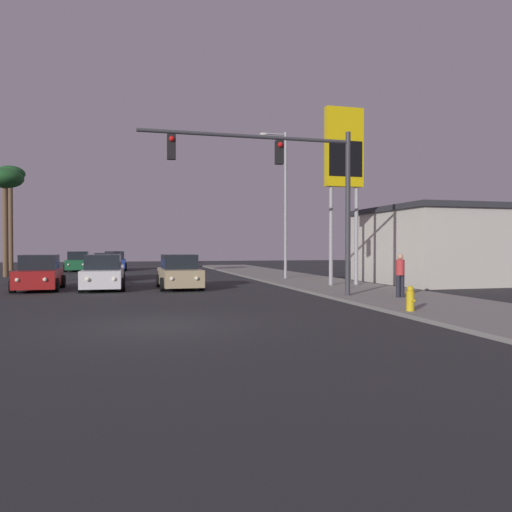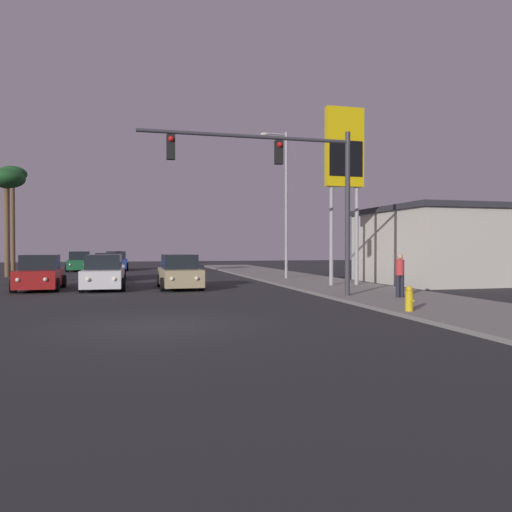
{
  "view_description": "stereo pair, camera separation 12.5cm",
  "coord_description": "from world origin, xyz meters",
  "px_view_note": "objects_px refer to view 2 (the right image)",
  "views": [
    {
      "loc": [
        -0.84,
        -13.15,
        2.05
      ],
      "look_at": [
        4.91,
        8.6,
        1.64
      ],
      "focal_mm": 35.0,
      "sensor_mm": 36.0,
      "label": 1
    },
    {
      "loc": [
        -0.71,
        -13.19,
        2.05
      ],
      "look_at": [
        4.91,
        8.6,
        1.64
      ],
      "focal_mm": 35.0,
      "sensor_mm": 36.0,
      "label": 2
    }
  ],
  "objects_px": {
    "car_blue": "(116,262)",
    "gas_station_sign": "(344,157)",
    "car_red": "(40,274)",
    "traffic_light_mast": "(290,176)",
    "car_tan": "(180,273)",
    "car_white": "(104,274)",
    "fire_hydrant": "(409,299)",
    "palm_tree_far": "(12,180)",
    "palm_tree_mid": "(7,183)",
    "street_lamp": "(284,197)",
    "car_silver": "(109,268)",
    "car_green": "(80,262)",
    "pedestrian_on_sidewalk": "(400,273)"
  },
  "relations": [
    {
      "from": "pedestrian_on_sidewalk",
      "to": "street_lamp",
      "type": "bearing_deg",
      "value": 93.44
    },
    {
      "from": "car_silver",
      "to": "pedestrian_on_sidewalk",
      "type": "distance_m",
      "value": 19.13
    },
    {
      "from": "car_blue",
      "to": "street_lamp",
      "type": "relative_size",
      "value": 0.48
    },
    {
      "from": "car_silver",
      "to": "fire_hydrant",
      "type": "bearing_deg",
      "value": 114.47
    },
    {
      "from": "street_lamp",
      "to": "gas_station_sign",
      "type": "relative_size",
      "value": 1.0
    },
    {
      "from": "car_green",
      "to": "palm_tree_far",
      "type": "xyz_separation_m",
      "value": [
        -5.7,
        2.32,
        7.12
      ]
    },
    {
      "from": "car_green",
      "to": "palm_tree_far",
      "type": "distance_m",
      "value": 9.41
    },
    {
      "from": "traffic_light_mast",
      "to": "street_lamp",
      "type": "xyz_separation_m",
      "value": [
        3.3,
        11.04,
        0.34
      ]
    },
    {
      "from": "gas_station_sign",
      "to": "pedestrian_on_sidewalk",
      "type": "distance_m",
      "value": 8.49
    },
    {
      "from": "street_lamp",
      "to": "fire_hydrant",
      "type": "distance_m",
      "value": 16.71
    },
    {
      "from": "car_white",
      "to": "palm_tree_mid",
      "type": "xyz_separation_m",
      "value": [
        -6.84,
        12.14,
        5.62
      ]
    },
    {
      "from": "car_green",
      "to": "fire_hydrant",
      "type": "relative_size",
      "value": 5.69
    },
    {
      "from": "palm_tree_mid",
      "to": "fire_hydrant",
      "type": "bearing_deg",
      "value": -55.88
    },
    {
      "from": "palm_tree_mid",
      "to": "palm_tree_far",
      "type": "bearing_deg",
      "value": 99.55
    },
    {
      "from": "street_lamp",
      "to": "palm_tree_far",
      "type": "height_order",
      "value": "street_lamp"
    },
    {
      "from": "traffic_light_mast",
      "to": "gas_station_sign",
      "type": "xyz_separation_m",
      "value": [
        4.62,
        5.14,
        1.84
      ]
    },
    {
      "from": "car_red",
      "to": "car_blue",
      "type": "xyz_separation_m",
      "value": [
        3.09,
        19.86,
        0.0
      ]
    },
    {
      "from": "car_silver",
      "to": "car_white",
      "type": "relative_size",
      "value": 1.0
    },
    {
      "from": "car_white",
      "to": "fire_hydrant",
      "type": "distance_m",
      "value": 14.98
    },
    {
      "from": "car_tan",
      "to": "gas_station_sign",
      "type": "bearing_deg",
      "value": 170.29
    },
    {
      "from": "pedestrian_on_sidewalk",
      "to": "palm_tree_mid",
      "type": "distance_m",
      "value": 27.55
    },
    {
      "from": "street_lamp",
      "to": "car_red",
      "type": "bearing_deg",
      "value": -164.2
    },
    {
      "from": "car_green",
      "to": "car_blue",
      "type": "height_order",
      "value": "same"
    },
    {
      "from": "car_silver",
      "to": "traffic_light_mast",
      "type": "bearing_deg",
      "value": 115.37
    },
    {
      "from": "car_tan",
      "to": "palm_tree_mid",
      "type": "relative_size",
      "value": 0.59
    },
    {
      "from": "car_green",
      "to": "gas_station_sign",
      "type": "bearing_deg",
      "value": 123.3
    },
    {
      "from": "car_white",
      "to": "pedestrian_on_sidewalk",
      "type": "xyz_separation_m",
      "value": [
        11.23,
        -7.96,
        0.27
      ]
    },
    {
      "from": "fire_hydrant",
      "to": "car_tan",
      "type": "bearing_deg",
      "value": 116.74
    },
    {
      "from": "car_red",
      "to": "traffic_light_mast",
      "type": "bearing_deg",
      "value": 142.99
    },
    {
      "from": "car_red",
      "to": "car_blue",
      "type": "relative_size",
      "value": 1.0
    },
    {
      "from": "car_silver",
      "to": "car_white",
      "type": "distance_m",
      "value": 7.51
    },
    {
      "from": "traffic_light_mast",
      "to": "gas_station_sign",
      "type": "bearing_deg",
      "value": 48.05
    },
    {
      "from": "car_silver",
      "to": "traffic_light_mast",
      "type": "height_order",
      "value": "traffic_light_mast"
    },
    {
      "from": "car_silver",
      "to": "car_green",
      "type": "relative_size",
      "value": 1.0
    },
    {
      "from": "car_white",
      "to": "pedestrian_on_sidewalk",
      "type": "relative_size",
      "value": 2.6
    },
    {
      "from": "car_green",
      "to": "fire_hydrant",
      "type": "distance_m",
      "value": 33.79
    },
    {
      "from": "car_white",
      "to": "street_lamp",
      "type": "height_order",
      "value": "street_lamp"
    },
    {
      "from": "car_green",
      "to": "street_lamp",
      "type": "distance_m",
      "value": 20.91
    },
    {
      "from": "car_red",
      "to": "gas_station_sign",
      "type": "xyz_separation_m",
      "value": [
        14.74,
        -2.09,
        5.86
      ]
    },
    {
      "from": "car_tan",
      "to": "palm_tree_far",
      "type": "distance_m",
      "value": 26.53
    },
    {
      "from": "pedestrian_on_sidewalk",
      "to": "car_silver",
      "type": "bearing_deg",
      "value": 125.99
    },
    {
      "from": "pedestrian_on_sidewalk",
      "to": "car_blue",
      "type": "bearing_deg",
      "value": 111.35
    },
    {
      "from": "palm_tree_mid",
      "to": "traffic_light_mast",
      "type": "bearing_deg",
      "value": -53.39
    },
    {
      "from": "car_white",
      "to": "street_lamp",
      "type": "distance_m",
      "value": 12.15
    },
    {
      "from": "car_blue",
      "to": "gas_station_sign",
      "type": "relative_size",
      "value": 0.48
    },
    {
      "from": "street_lamp",
      "to": "palm_tree_mid",
      "type": "relative_size",
      "value": 1.22
    },
    {
      "from": "car_red",
      "to": "car_blue",
      "type": "distance_m",
      "value": 20.1
    },
    {
      "from": "traffic_light_mast",
      "to": "car_blue",
      "type": "bearing_deg",
      "value": 104.54
    },
    {
      "from": "car_green",
      "to": "palm_tree_mid",
      "type": "height_order",
      "value": "palm_tree_mid"
    },
    {
      "from": "car_silver",
      "to": "car_blue",
      "type": "relative_size",
      "value": 1.0
    }
  ]
}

